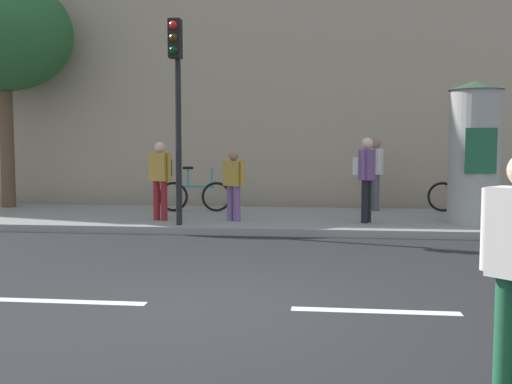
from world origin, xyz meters
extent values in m
plane|color=#232326|center=(0.00, 0.00, 0.00)|extent=(80.00, 80.00, 0.00)
cube|color=gray|center=(0.00, 7.00, 0.07)|extent=(36.00, 4.00, 0.15)
cube|color=silver|center=(-1.71, 0.00, 0.00)|extent=(1.80, 0.16, 0.01)
cube|color=silver|center=(1.71, 0.00, 0.00)|extent=(1.80, 0.16, 0.01)
cube|color=tan|center=(0.00, 12.00, 5.58)|extent=(36.00, 5.00, 11.15)
cylinder|color=black|center=(-1.75, 5.35, 1.80)|extent=(0.12, 0.12, 3.31)
cube|color=black|center=(-1.75, 5.17, 3.83)|extent=(0.24, 0.24, 0.75)
sphere|color=red|center=(-1.75, 5.04, 4.07)|extent=(0.16, 0.16, 0.16)
sphere|color=#3C2906|center=(-1.75, 5.04, 3.83)|extent=(0.16, 0.16, 0.16)
sphere|color=#07330F|center=(-1.75, 5.04, 3.59)|extent=(0.16, 0.16, 0.16)
cylinder|color=#9E9B93|center=(4.23, 6.34, 1.52)|extent=(1.02, 1.02, 2.74)
cone|color=#334C33|center=(4.23, 6.34, 2.99)|extent=(1.12, 1.12, 0.20)
cube|color=#1E5938|center=(4.23, 5.82, 1.65)|extent=(0.61, 0.02, 0.90)
cylinder|color=brown|center=(-6.98, 8.19, 1.65)|extent=(0.34, 0.34, 3.00)
ellipsoid|color=#28602D|center=(-6.98, 8.19, 4.61)|extent=(3.44, 3.44, 2.93)
cylinder|color=#1E5938|center=(2.42, -2.09, 0.44)|extent=(0.14, 0.14, 0.88)
cylinder|color=silver|center=(2.31, -1.99, 1.19)|extent=(0.09, 0.09, 0.59)
cylinder|color=#4C4C51|center=(2.39, 8.55, 0.59)|extent=(0.14, 0.14, 0.89)
cylinder|color=#4C4C51|center=(2.45, 8.35, 0.59)|extent=(0.14, 0.14, 0.89)
cube|color=silver|center=(2.42, 8.45, 1.35)|extent=(0.35, 0.46, 0.63)
cylinder|color=silver|center=(2.34, 8.69, 1.35)|extent=(0.09, 0.09, 0.60)
cylinder|color=silver|center=(2.49, 8.21, 1.35)|extent=(0.09, 0.09, 0.60)
sphere|color=#8C664C|center=(2.42, 8.45, 1.79)|extent=(0.24, 0.24, 0.24)
cylinder|color=maroon|center=(-2.41, 6.04, 0.57)|extent=(0.14, 0.14, 0.85)
cylinder|color=maroon|center=(-2.23, 5.98, 0.57)|extent=(0.14, 0.14, 0.85)
cube|color=#B78C33|center=(-2.32, 6.01, 1.30)|extent=(0.44, 0.35, 0.60)
cylinder|color=#B78C33|center=(-2.55, 6.08, 1.30)|extent=(0.09, 0.09, 0.57)
cylinder|color=#B78C33|center=(-2.10, 5.93, 1.30)|extent=(0.09, 0.09, 0.57)
sphere|color=beige|center=(-2.32, 6.01, 1.72)|extent=(0.23, 0.23, 0.23)
cube|color=black|center=(-2.27, 6.18, 1.27)|extent=(0.32, 0.24, 0.36)
cylinder|color=black|center=(2.08, 6.22, 0.60)|extent=(0.14, 0.14, 0.89)
cylinder|color=black|center=(2.00, 6.05, 0.60)|extent=(0.14, 0.14, 0.89)
cube|color=#724C84|center=(2.04, 6.14, 1.36)|extent=(0.38, 0.45, 0.63)
cylinder|color=#724C84|center=(2.14, 6.35, 1.36)|extent=(0.09, 0.09, 0.60)
cylinder|color=#724C84|center=(1.95, 5.92, 1.36)|extent=(0.09, 0.09, 0.60)
sphere|color=beige|center=(2.04, 6.14, 1.80)|extent=(0.24, 0.24, 0.24)
cube|color=silver|center=(1.88, 6.21, 1.33)|extent=(0.26, 0.32, 0.36)
cylinder|color=#724C84|center=(-0.66, 6.03, 0.53)|extent=(0.14, 0.14, 0.75)
cylinder|color=#724C84|center=(-0.83, 6.14, 0.53)|extent=(0.14, 0.14, 0.75)
cube|color=#B78C33|center=(-0.75, 6.08, 1.17)|extent=(0.47, 0.42, 0.53)
cylinder|color=#B78C33|center=(-0.54, 5.95, 1.17)|extent=(0.09, 0.09, 0.51)
cylinder|color=#B78C33|center=(-0.95, 6.22, 1.17)|extent=(0.09, 0.09, 0.51)
sphere|color=#8C664C|center=(-0.75, 6.08, 1.54)|extent=(0.20, 0.20, 0.20)
torus|color=black|center=(4.02, 8.38, 0.51)|extent=(0.71, 0.27, 0.72)
torus|color=black|center=(5.03, 8.07, 0.51)|extent=(0.71, 0.27, 0.72)
cylinder|color=#D85919|center=(4.52, 8.23, 0.76)|extent=(0.92, 0.32, 0.04)
cylinder|color=#D85919|center=(4.37, 8.27, 0.96)|extent=(0.04, 0.04, 0.45)
cylinder|color=#D85919|center=(4.93, 8.10, 0.96)|extent=(0.04, 0.04, 0.50)
cube|color=black|center=(4.37, 8.27, 1.21)|extent=(0.26, 0.17, 0.06)
torus|color=black|center=(-2.47, 7.68, 0.51)|extent=(0.72, 0.13, 0.72)
torus|color=black|center=(-1.43, 7.78, 0.51)|extent=(0.72, 0.13, 0.72)
cylinder|color=teal|center=(-1.95, 7.73, 0.76)|extent=(0.94, 0.13, 0.04)
cylinder|color=teal|center=(-2.11, 7.72, 0.96)|extent=(0.04, 0.04, 0.45)
cylinder|color=teal|center=(-1.53, 7.77, 0.96)|extent=(0.04, 0.04, 0.50)
cube|color=black|center=(-2.11, 7.72, 1.21)|extent=(0.25, 0.12, 0.06)
camera|label=1|loc=(1.15, -6.32, 1.79)|focal=41.61mm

